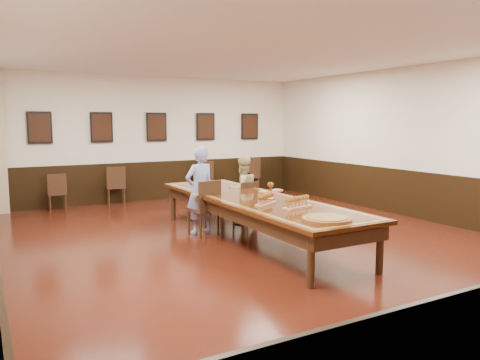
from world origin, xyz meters
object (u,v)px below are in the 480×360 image
conference_table (254,206)px  carved_platter (327,219)px  spare_chair_c (203,179)px  person_man (200,190)px  chair_woman (245,203)px  spare_chair_b (115,185)px  spare_chair_a (57,192)px  chair_man (203,207)px  person_woman (243,190)px  spare_chair_d (250,175)px

conference_table → carved_platter: (-0.13, -2.06, 0.16)m
spare_chair_c → person_man: person_man is taller
chair_woman → spare_chair_c: size_ratio=0.89×
chair_woman → carved_platter: bearing=76.6°
spare_chair_b → spare_chair_a: bearing=13.8°
chair_man → conference_table: bearing=113.5°
conference_table → person_man: bearing=121.6°
spare_chair_b → person_man: (0.58, -3.76, 0.32)m
spare_chair_b → person_woman: (1.68, -3.39, 0.20)m
chair_man → person_man: size_ratio=0.63×
spare_chair_c → spare_chair_a: bearing=12.8°
spare_chair_a → spare_chair_d: 5.27m
chair_man → person_man: person_man is taller
person_woman → carved_platter: bearing=76.9°
spare_chair_a → conference_table: bearing=122.9°
spare_chair_a → chair_man: bearing=121.8°
chair_man → spare_chair_b: chair_man is taller
spare_chair_a → carved_platter: bearing=113.8°
spare_chair_b → conference_table: spare_chair_b is taller
person_woman → conference_table: size_ratio=0.27×
spare_chair_c → carved_platter: size_ratio=1.31×
conference_table → carved_platter: 2.07m
chair_man → person_woman: 1.19m
spare_chair_c → spare_chair_d: size_ratio=0.97×
chair_man → spare_chair_a: bearing=-72.2°
spare_chair_a → spare_chair_b: (1.38, 0.14, 0.04)m
chair_woman → spare_chair_c: spare_chair_c is taller
carved_platter → spare_chair_a: bearing=110.0°
chair_woman → carved_platter: size_ratio=1.17×
spare_chair_c → chair_woman: bearing=87.0°
chair_woman → conference_table: chair_woman is taller
spare_chair_a → conference_table: 5.23m
spare_chair_a → person_woman: 4.47m
chair_woman → person_man: 1.19m
chair_woman → conference_table: (-0.52, -1.22, 0.18)m
chair_man → chair_woman: chair_man is taller
spare_chair_c → conference_table: (-1.27, -4.84, 0.12)m
spare_chair_b → conference_table: size_ratio=0.19×
spare_chair_d → carved_platter: 7.44m
chair_man → spare_chair_a: chair_man is taller
chair_woman → chair_man: bearing=16.7°
spare_chair_c → spare_chair_d: (1.45, -0.04, 0.02)m
spare_chair_d → conference_table: (-2.72, -4.81, 0.11)m
chair_woman → carved_platter: (-0.65, -3.28, 0.34)m
chair_man → spare_chair_a: 4.21m
spare_chair_a → person_man: 4.13m
chair_man → person_man: (-0.02, 0.10, 0.30)m
spare_chair_a → person_woman: size_ratio=0.64×
spare_chair_c → person_woman: bearing=86.6°
spare_chair_a → spare_chair_c: spare_chair_c is taller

